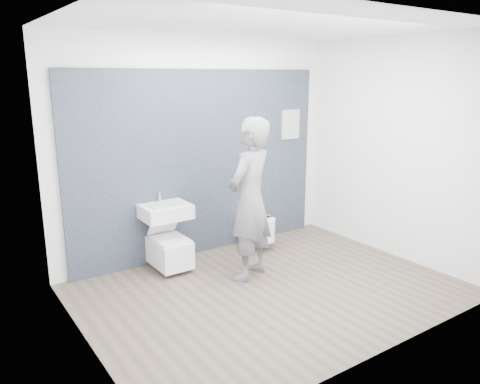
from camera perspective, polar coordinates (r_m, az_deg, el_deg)
ground at (r=5.33m, az=3.73°, el=-11.80°), size 4.00×4.00×0.00m
room_shell at (r=4.84m, az=4.05°, el=7.10°), size 4.00×4.00×4.00m
tile_wall at (r=6.45m, az=-4.41°, el=-7.09°), size 3.60×0.06×2.40m
washbasin at (r=5.72m, az=-9.05°, el=-2.32°), size 0.57×0.43×0.43m
toilet_square at (r=5.82m, az=-8.58°, el=-7.03°), size 0.39×0.57×0.69m
toilet_rounded at (r=6.45m, az=2.19°, el=-4.35°), size 0.34×0.58×0.31m
info_placard at (r=7.21m, az=5.84°, el=-4.83°), size 0.31×0.03×0.42m
visitor at (r=5.34m, az=1.19°, el=-0.93°), size 0.81×0.69×1.88m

